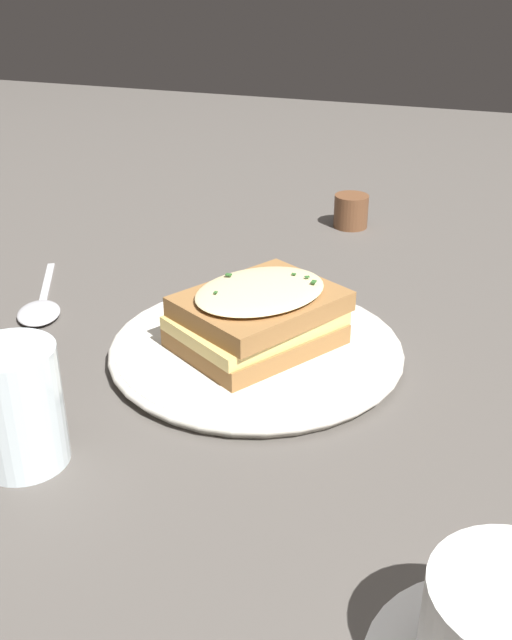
{
  "coord_description": "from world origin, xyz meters",
  "views": [
    {
      "loc": [
        0.22,
        -0.59,
        0.34
      ],
      "look_at": [
        0.02,
        -0.03,
        0.04
      ],
      "focal_mm": 42.0,
      "sensor_mm": 36.0,
      "label": 1
    }
  ],
  "objects_px": {
    "dinner_plate": "(256,349)",
    "sandwich": "(258,316)",
    "spoon": "(40,309)",
    "water_glass": "(18,407)",
    "condiment_pot": "(351,211)"
  },
  "relations": [
    {
      "from": "dinner_plate",
      "to": "condiment_pot",
      "type": "height_order",
      "value": "condiment_pot"
    },
    {
      "from": "sandwich",
      "to": "water_glass",
      "type": "xyz_separation_m",
      "value": [
        -0.11,
        -0.2,
        0.01
      ]
    },
    {
      "from": "condiment_pot",
      "to": "spoon",
      "type": "bearing_deg",
      "value": -123.68
    },
    {
      "from": "spoon",
      "to": "sandwich",
      "type": "bearing_deg",
      "value": 149.34
    },
    {
      "from": "dinner_plate",
      "to": "water_glass",
      "type": "height_order",
      "value": "water_glass"
    },
    {
      "from": "water_glass",
      "to": "condiment_pot",
      "type": "distance_m",
      "value": 0.59
    },
    {
      "from": "sandwich",
      "to": "spoon",
      "type": "xyz_separation_m",
      "value": [
        -0.24,
        0.01,
        -0.04
      ]
    },
    {
      "from": "water_glass",
      "to": "spoon",
      "type": "xyz_separation_m",
      "value": [
        -0.13,
        0.21,
        -0.04
      ]
    },
    {
      "from": "sandwich",
      "to": "water_glass",
      "type": "distance_m",
      "value": 0.23
    },
    {
      "from": "dinner_plate",
      "to": "condiment_pot",
      "type": "relative_size",
      "value": 5.93
    },
    {
      "from": "condiment_pot",
      "to": "sandwich",
      "type": "bearing_deg",
      "value": -90.13
    },
    {
      "from": "dinner_plate",
      "to": "sandwich",
      "type": "bearing_deg",
      "value": 55.78
    },
    {
      "from": "dinner_plate",
      "to": "condiment_pot",
      "type": "xyz_separation_m",
      "value": [
        0.0,
        0.38,
        0.01
      ]
    },
    {
      "from": "water_glass",
      "to": "spoon",
      "type": "relative_size",
      "value": 0.58
    },
    {
      "from": "spoon",
      "to": "condiment_pot",
      "type": "xyz_separation_m",
      "value": [
        0.24,
        0.36,
        0.02
      ]
    }
  ]
}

